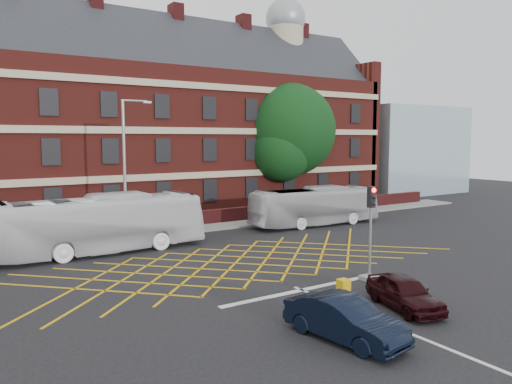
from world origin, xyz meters
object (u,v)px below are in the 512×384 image
deciduous_tree (289,136)px  utility_cabinet (343,291)px  bus_right (315,206)px  car_navy (345,319)px  car_maroon (404,292)px  street_lamp (126,196)px  traffic_light_near (370,242)px  bus_left (100,224)px

deciduous_tree → utility_cabinet: deciduous_tree is taller
bus_right → car_navy: bus_right is taller
car_maroon → bus_right: bearing=75.9°
deciduous_tree → street_lamp: bearing=-158.1°
car_navy → traffic_light_near: 7.22m
bus_left → car_navy: bearing=-170.5°
bus_right → deciduous_tree: 10.30m
bus_left → deciduous_tree: deciduous_tree is taller
car_navy → car_maroon: 4.07m
car_navy → traffic_light_near: bearing=29.7°
car_maroon → traffic_light_near: 3.98m
bus_right → bus_left: bearing=95.1°
street_lamp → bus_left: bearing=-145.5°
car_maroon → traffic_light_near: size_ratio=0.86×
deciduous_tree → traffic_light_near: (-10.93, -20.60, -4.82)m
car_maroon → street_lamp: street_lamp is taller
deciduous_tree → utility_cabinet: (-14.15, -22.32, -6.11)m
traffic_light_near → bus_left: bearing=125.3°
deciduous_tree → street_lamp: (-17.51, -7.05, -3.61)m
bus_left → street_lamp: size_ratio=1.36×
car_maroon → traffic_light_near: bearing=78.9°
deciduous_tree → traffic_light_near: size_ratio=2.66×
bus_left → street_lamp: (2.04, 1.40, 1.33)m
car_maroon → utility_cabinet: bearing=147.2°
bus_left → car_navy: 16.80m
car_navy → car_maroon: size_ratio=1.13×
car_navy → car_maroon: car_navy is taller
car_navy → deciduous_tree: (16.58, 24.96, 5.90)m
bus_left → utility_cabinet: bus_left is taller
bus_left → deciduous_tree: bearing=-67.3°
car_navy → bus_left: bearing=92.2°
car_navy → traffic_light_near: size_ratio=0.98×
car_maroon → utility_cabinet: size_ratio=3.85×
car_maroon → car_navy: bearing=-151.1°
car_navy → utility_cabinet: (2.44, 2.64, -0.21)m
car_navy → car_maroon: (3.95, 0.95, -0.06)m
bus_right → utility_cabinet: bus_right is taller
bus_left → traffic_light_near: size_ratio=2.76×
street_lamp → utility_cabinet: size_ratio=9.06×
deciduous_tree → traffic_light_near: bearing=-117.9°
bus_right → utility_cabinet: (-10.48, -14.19, -0.95)m
car_maroon → utility_cabinet: car_maroon is taller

